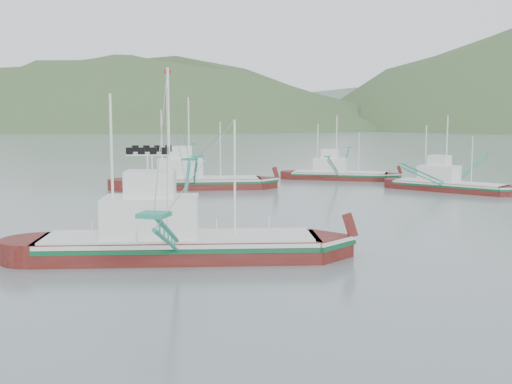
% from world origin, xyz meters
% --- Properties ---
extents(ground, '(1200.00, 1200.00, 0.00)m').
position_xyz_m(ground, '(0.00, 0.00, 0.00)').
color(ground, slate).
rests_on(ground, ground).
extents(main_boat, '(16.75, 28.60, 11.88)m').
position_xyz_m(main_boat, '(-3.02, -1.16, 2.30)').
color(main_boat, '#4E100D').
rests_on(main_boat, ground).
extents(bg_boat_left, '(15.79, 26.76, 11.24)m').
position_xyz_m(bg_boat_left, '(-14.18, 33.55, 2.22)').
color(bg_boat_left, '#4E100D').
rests_on(bg_boat_left, ground).
extents(bg_boat_far, '(12.49, 22.56, 9.12)m').
position_xyz_m(bg_boat_far, '(0.78, 48.33, 1.25)').
color(bg_boat_far, '#4E100D').
rests_on(bg_boat_far, ground).
extents(bg_boat_right, '(13.39, 21.10, 9.08)m').
position_xyz_m(bg_boat_right, '(14.21, 38.10, 1.87)').
color(bg_boat_right, '#4E100D').
rests_on(bg_boat_right, ground).
extents(headland_left, '(448.00, 308.00, 210.00)m').
position_xyz_m(headland_left, '(-180.00, 360.00, 0.00)').
color(headland_left, '#39542B').
rests_on(headland_left, ground).
extents(ridge_distant, '(960.00, 400.00, 240.00)m').
position_xyz_m(ridge_distant, '(30.00, 560.00, 0.00)').
color(ridge_distant, slate).
rests_on(ridge_distant, ground).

